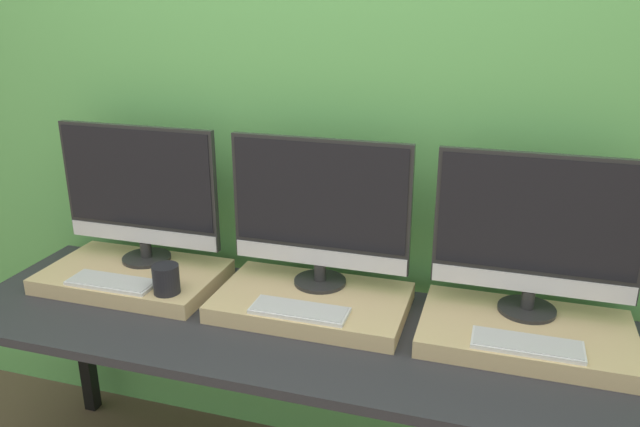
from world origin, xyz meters
TOP-DOWN VIEW (x-y plane):
  - wall_back at (0.00, 0.74)m, footprint 8.00×0.04m
  - workbench at (0.00, 0.33)m, footprint 2.23×0.67m
  - wooden_riser_left at (-0.66, 0.44)m, footprint 0.61×0.37m
  - monitor_left at (-0.66, 0.53)m, footprint 0.59×0.17m
  - keyboard_left at (-0.66, 0.32)m, footprint 0.30×0.11m
  - mug at (-0.45, 0.32)m, footprint 0.09×0.09m
  - wooden_riser_center at (0.00, 0.44)m, footprint 0.61×0.37m
  - monitor_center at (0.00, 0.53)m, footprint 0.59×0.17m
  - keyboard_center at (0.00, 0.32)m, footprint 0.30×0.11m
  - wooden_riser_right at (0.66, 0.44)m, footprint 0.61×0.37m
  - monitor_right at (0.66, 0.53)m, footprint 0.59×0.17m
  - keyboard_right at (0.66, 0.32)m, footprint 0.30×0.11m

SIDE VIEW (x-z plane):
  - workbench at x=0.00m, z-range 0.30..1.03m
  - wooden_riser_left at x=-0.66m, z-range 0.73..0.79m
  - wooden_riser_center at x=0.00m, z-range 0.73..0.79m
  - wooden_riser_right at x=0.66m, z-range 0.73..0.79m
  - keyboard_left at x=-0.66m, z-range 0.79..0.80m
  - keyboard_center at x=0.00m, z-range 0.79..0.80m
  - keyboard_right at x=0.66m, z-range 0.79..0.80m
  - mug at x=-0.45m, z-range 0.79..0.88m
  - monitor_left at x=-0.66m, z-range 0.80..1.30m
  - monitor_center at x=0.00m, z-range 0.80..1.30m
  - monitor_right at x=0.66m, z-range 0.80..1.30m
  - wall_back at x=0.00m, z-range 0.00..2.60m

